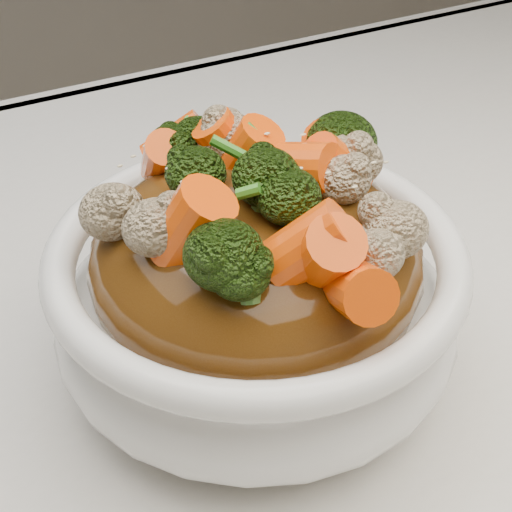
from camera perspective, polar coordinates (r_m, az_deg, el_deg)
tablecloth at (r=0.47m, az=7.45°, el=-8.57°), size 1.20×0.80×0.04m
bowl at (r=0.41m, az=-0.00°, el=-3.50°), size 0.22×0.22×0.08m
sauce_base at (r=0.39m, az=0.00°, el=-0.34°), size 0.18×0.18×0.09m
carrots at (r=0.36m, az=0.00°, el=7.34°), size 0.18×0.18×0.05m
broccoli at (r=0.36m, az=0.00°, el=7.21°), size 0.18×0.18×0.04m
cauliflower at (r=0.36m, az=0.00°, el=6.94°), size 0.18×0.18×0.04m
scallions at (r=0.36m, az=0.00°, el=7.48°), size 0.13×0.13×0.02m
sesame_seeds at (r=0.36m, az=0.00°, el=7.48°), size 0.16×0.16×0.01m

